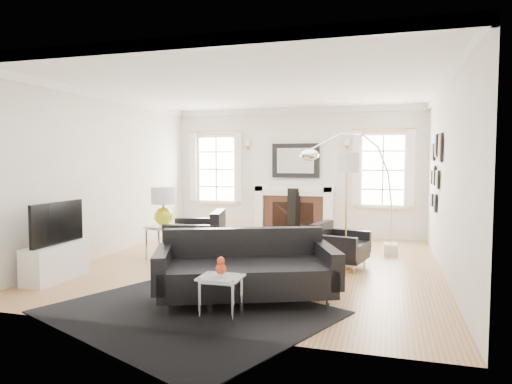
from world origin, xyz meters
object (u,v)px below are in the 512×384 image
(armchair_right, at_px, (338,246))
(sofa, at_px, (246,270))
(fireplace, at_px, (294,212))
(arc_floor_lamp, at_px, (352,188))
(gourd_lamp, at_px, (163,203))
(armchair_left, at_px, (199,237))
(coffee_table, at_px, (233,250))

(armchair_right, bearing_deg, sofa, -112.11)
(fireplace, distance_m, arc_floor_lamp, 2.45)
(sofa, height_order, armchair_right, sofa)
(gourd_lamp, bearing_deg, armchair_left, 9.18)
(armchair_left, distance_m, arc_floor_lamp, 2.70)
(coffee_table, xyz_separation_m, gourd_lamp, (-1.45, 0.58, 0.61))
(fireplace, bearing_deg, armchair_left, -111.82)
(arc_floor_lamp, bearing_deg, sofa, -110.36)
(armchair_left, xyz_separation_m, coffee_table, (0.84, -0.68, -0.05))
(fireplace, xyz_separation_m, armchair_left, (-1.07, -2.68, -0.17))
(arc_floor_lamp, bearing_deg, armchair_right, -104.38)
(armchair_left, distance_m, gourd_lamp, 0.83)
(sofa, bearing_deg, armchair_left, 126.27)
(sofa, distance_m, arc_floor_lamp, 3.04)
(coffee_table, bearing_deg, arc_floor_lamp, 41.90)
(armchair_right, distance_m, coffee_table, 1.67)
(coffee_table, bearing_deg, armchair_left, 140.90)
(gourd_lamp, xyz_separation_m, arc_floor_lamp, (3.07, 0.87, 0.26))
(sofa, bearing_deg, arc_floor_lamp, 69.64)
(coffee_table, relative_size, arc_floor_lamp, 0.36)
(fireplace, height_order, arc_floor_lamp, arc_floor_lamp)
(coffee_table, height_order, arc_floor_lamp, arc_floor_lamp)
(fireplace, height_order, gourd_lamp, gourd_lamp)
(fireplace, height_order, coffee_table, fireplace)
(fireplace, bearing_deg, coffee_table, -94.00)
(fireplace, height_order, sofa, fireplace)
(fireplace, distance_m, coffee_table, 3.38)
(armchair_left, relative_size, gourd_lamp, 1.78)
(armchair_right, relative_size, arc_floor_lamp, 0.44)
(gourd_lamp, bearing_deg, fireplace, 58.85)
(arc_floor_lamp, bearing_deg, coffee_table, -138.10)
(fireplace, relative_size, armchair_left, 1.46)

